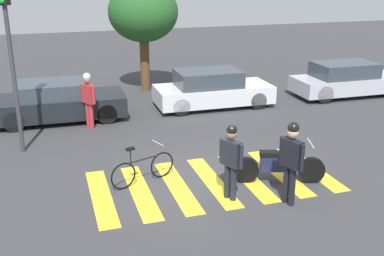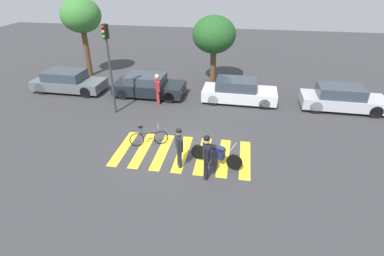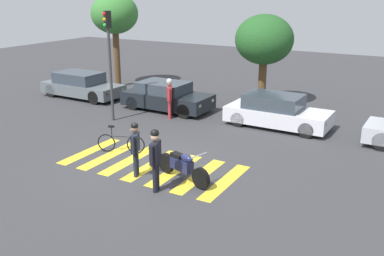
# 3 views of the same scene
# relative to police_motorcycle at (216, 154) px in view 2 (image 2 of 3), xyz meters

# --- Properties ---
(ground_plane) EXTENTS (60.00, 60.00, 0.00)m
(ground_plane) POSITION_rel_police_motorcycle_xyz_m (-1.49, 0.51, -0.46)
(ground_plane) COLOR #38383A
(police_motorcycle) EXTENTS (2.17, 0.94, 1.04)m
(police_motorcycle) POSITION_rel_police_motorcycle_xyz_m (0.00, 0.00, 0.00)
(police_motorcycle) COLOR black
(police_motorcycle) RESTS_ON ground_plane
(leaning_bicycle) EXTENTS (1.66, 0.68, 0.99)m
(leaning_bicycle) POSITION_rel_police_motorcycle_xyz_m (-3.13, 0.95, -0.09)
(leaning_bicycle) COLOR black
(leaning_bicycle) RESTS_ON ground_plane
(officer_on_foot) EXTENTS (0.39, 0.61, 1.76)m
(officer_on_foot) POSITION_rel_police_motorcycle_xyz_m (-1.43, -0.44, 0.56)
(officer_on_foot) COLOR #1E232D
(officer_on_foot) RESTS_ON ground_plane
(officer_by_motorcycle) EXTENTS (0.33, 0.68, 1.89)m
(officer_by_motorcycle) POSITION_rel_police_motorcycle_xyz_m (-0.28, -1.03, 0.65)
(officer_by_motorcycle) COLOR black
(officer_by_motorcycle) RESTS_ON ground_plane
(pedestrian_bystander) EXTENTS (0.42, 0.61, 1.83)m
(pedestrian_bystander) POSITION_rel_police_motorcycle_xyz_m (-3.93, 5.50, 0.60)
(pedestrian_bystander) COLOR #B22D33
(pedestrian_bystander) RESTS_ON ground_plane
(crosswalk_stripes) EXTENTS (5.85, 2.90, 0.01)m
(crosswalk_stripes) POSITION_rel_police_motorcycle_xyz_m (-1.49, 0.51, -0.45)
(crosswalk_stripes) COLOR yellow
(crosswalk_stripes) RESTS_ON ground_plane
(car_grey_coupe) EXTENTS (4.58, 1.92, 1.35)m
(car_grey_coupe) POSITION_rel_police_motorcycle_xyz_m (-10.19, 6.57, 0.19)
(car_grey_coupe) COLOR black
(car_grey_coupe) RESTS_ON ground_plane
(car_black_suv) EXTENTS (4.34, 1.98, 1.35)m
(car_black_suv) POSITION_rel_police_motorcycle_xyz_m (-4.84, 6.66, 0.19)
(car_black_suv) COLOR black
(car_black_suv) RESTS_ON ground_plane
(car_white_van) EXTENTS (4.36, 1.89, 1.39)m
(car_white_van) POSITION_rel_police_motorcycle_xyz_m (0.69, 6.64, 0.20)
(car_white_van) COLOR black
(car_white_van) RESTS_ON ground_plane
(car_silver_sedan) EXTENTS (4.53, 1.85, 1.37)m
(car_silver_sedan) POSITION_rel_police_motorcycle_xyz_m (6.46, 6.47, 0.20)
(car_silver_sedan) COLOR black
(car_silver_sedan) RESTS_ON ground_plane
(traffic_light_pole) EXTENTS (0.32, 0.36, 4.74)m
(traffic_light_pole) POSITION_rel_police_motorcycle_xyz_m (-5.98, 3.98, 2.68)
(traffic_light_pole) COLOR #38383D
(traffic_light_pole) RESTS_ON ground_plane
(street_tree_near) EXTENTS (2.71, 2.71, 5.40)m
(street_tree_near) POSITION_rel_police_motorcycle_xyz_m (-10.30, 9.78, 3.72)
(street_tree_near) COLOR brown
(street_tree_near) RESTS_ON ground_plane
(street_tree_mid) EXTENTS (2.84, 2.84, 4.47)m
(street_tree_mid) POSITION_rel_police_motorcycle_xyz_m (-1.17, 9.78, 2.77)
(street_tree_mid) COLOR brown
(street_tree_mid) RESTS_ON ground_plane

